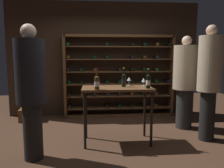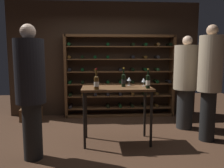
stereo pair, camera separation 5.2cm
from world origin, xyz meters
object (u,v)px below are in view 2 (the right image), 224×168
object	(u,v)px
wine_crate	(31,114)
wine_bottle_black_capsule	(96,82)
wine_rack	(120,77)
person_bystander_red_print	(186,78)
tasting_table	(117,94)
wine_bottle_green_slim	(124,80)
wine_bottle_gold_foil	(148,81)
person_guest_plum_blouse	(30,86)
person_guest_blue_shirt	(210,77)
wine_glass_stemmed_center	(129,79)
wine_glass_stemmed_left	(144,80)

from	to	relation	value
wine_crate	wine_bottle_black_capsule	distance (m)	2.49
wine_crate	wine_bottle_black_capsule	size ratio (longest dim) A/B	1.40
wine_rack	person_bystander_red_print	xyz separation A→B (m)	(1.26, -1.05, 0.06)
tasting_table	wine_crate	distance (m)	2.50
tasting_table	wine_bottle_green_slim	distance (m)	0.27
person_bystander_red_print	wine_bottle_gold_foil	size ratio (longest dim) A/B	5.78
person_guest_plum_blouse	wine_bottle_gold_foil	world-z (taller)	person_guest_plum_blouse
person_bystander_red_print	person_guest_plum_blouse	bearing A→B (deg)	-143.54
person_guest_blue_shirt	wine_bottle_black_capsule	world-z (taller)	person_guest_blue_shirt
person_guest_plum_blouse	wine_glass_stemmed_center	bearing A→B (deg)	25.58
person_bystander_red_print	wine_bottle_gold_foil	distance (m)	1.30
tasting_table	person_guest_blue_shirt	world-z (taller)	person_guest_blue_shirt
wine_rack	wine_bottle_gold_foil	distance (m)	1.91
wine_bottle_black_capsule	wine_glass_stemmed_left	bearing A→B (deg)	21.66
wine_crate	wine_bottle_green_slim	world-z (taller)	wine_bottle_green_slim
wine_rack	wine_bottle_black_capsule	bearing A→B (deg)	-106.36
person_guest_plum_blouse	wine_bottle_gold_foil	distance (m)	1.83
wine_crate	wine_bottle_gold_foil	bearing A→B (deg)	-34.45
wine_rack	person_guest_blue_shirt	bearing A→B (deg)	-51.15
person_guest_blue_shirt	wine_bottle_black_capsule	bearing A→B (deg)	-127.16
person_bystander_red_print	person_guest_plum_blouse	size ratio (longest dim) A/B	0.98
tasting_table	wine_bottle_black_capsule	bearing A→B (deg)	-146.31
wine_rack	person_guest_blue_shirt	distance (m)	2.24
wine_bottle_green_slim	wine_rack	bearing A→B (deg)	86.47
person_bystander_red_print	person_guest_plum_blouse	distance (m)	3.03
person_guest_blue_shirt	wine_glass_stemmed_center	xyz separation A→B (m)	(-1.38, 0.25, -0.05)
tasting_table	wine_bottle_green_slim	bearing A→B (deg)	24.20
wine_glass_stemmed_center	wine_glass_stemmed_left	world-z (taller)	wine_glass_stemmed_center
person_guest_blue_shirt	wine_crate	size ratio (longest dim) A/B	4.26
wine_rack	person_bystander_red_print	size ratio (longest dim) A/B	1.41
wine_bottle_black_capsule	person_guest_blue_shirt	bearing A→B (deg)	6.09
person_guest_plum_blouse	wine_glass_stemmed_center	distance (m)	1.72
person_guest_blue_shirt	wine_crate	distance (m)	3.95
wine_glass_stemmed_left	wine_bottle_green_slim	bearing A→B (deg)	-173.11
person_guest_blue_shirt	wine_bottle_green_slim	xyz separation A→B (m)	(-1.51, 0.08, -0.04)
person_bystander_red_print	person_guest_blue_shirt	size ratio (longest dim) A/B	0.94
person_guest_blue_shirt	wine_bottle_black_capsule	distance (m)	1.99
wine_rack	wine_glass_stemmed_left	bearing A→B (deg)	-80.87
tasting_table	wine_bottle_green_slim	xyz separation A→B (m)	(0.12, 0.05, 0.24)
tasting_table	person_bystander_red_print	distance (m)	1.64
person_bystander_red_print	wine_bottle_green_slim	size ratio (longest dim) A/B	5.69
person_guest_blue_shirt	wine_crate	bearing A→B (deg)	-156.27
wine_bottle_gold_foil	wine_bottle_black_capsule	xyz separation A→B (m)	(-0.85, -0.07, -0.00)
wine_bottle_gold_foil	wine_glass_stemmed_left	distance (m)	0.27
tasting_table	person_guest_plum_blouse	xyz separation A→B (m)	(-1.29, -0.54, 0.23)
wine_glass_stemmed_left	person_guest_plum_blouse	bearing A→B (deg)	-160.33
wine_bottle_black_capsule	wine_glass_stemmed_left	xyz separation A→B (m)	(0.83, 0.33, -0.01)
person_bystander_red_print	wine_glass_stemmed_center	distance (m)	1.32
tasting_table	person_guest_blue_shirt	distance (m)	1.65
wine_crate	wine_bottle_gold_foil	size ratio (longest dim) A/B	1.45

